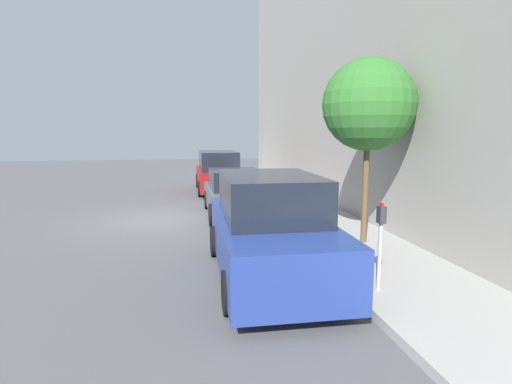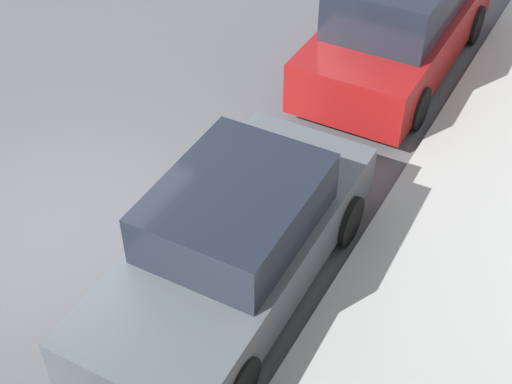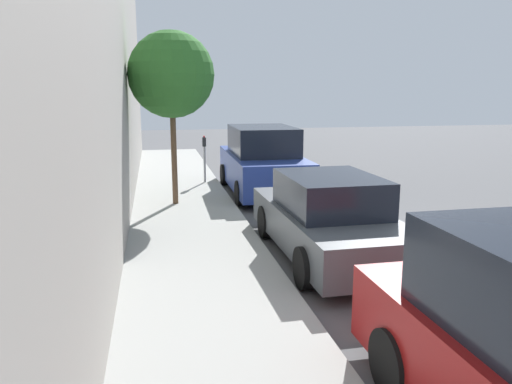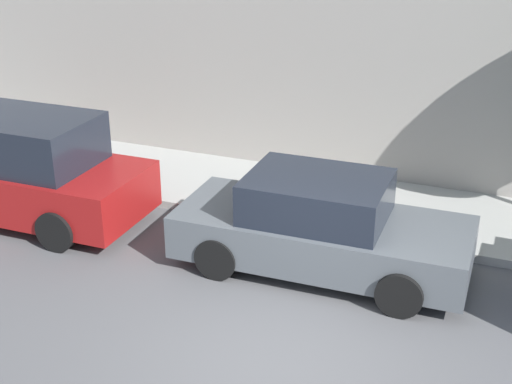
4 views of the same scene
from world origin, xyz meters
name	(u,v)px [view 3 (image 3 of 4)]	position (x,y,z in m)	size (l,w,h in m)	color
ground_plane	(437,244)	(0.00, 0.00, 0.00)	(60.00, 60.00, 0.00)	#515154
sidewalk	(198,257)	(4.78, 0.00, 0.07)	(2.57, 32.00, 0.15)	#9E9E99
parked_suv_nearest	(263,162)	(2.37, -5.60, 0.93)	(2.08, 4.83, 1.98)	navy
parked_sedan_second	(328,219)	(2.42, 0.26, 0.72)	(1.92, 4.53, 1.54)	#4C5156
parking_meter_near	(204,154)	(3.95, -6.94, 1.05)	(0.11, 0.15, 1.47)	#ADADB2
street_tree	(171,75)	(5.00, -4.10, 3.39)	(2.13, 2.13, 4.31)	brown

